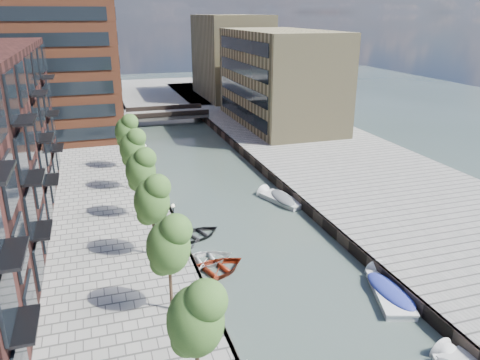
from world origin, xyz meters
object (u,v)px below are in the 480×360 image
tree_3 (152,198)px  car (240,115)px  sloop_2 (214,274)px  sloop_4 (196,237)px  tree_2 (168,243)px  bridge (167,114)px  tree_1 (196,317)px  tree_4 (140,168)px  motorboat_3 (388,290)px  motorboat_4 (279,198)px  sloop_3 (203,264)px  tree_5 (132,146)px  tree_6 (126,130)px

tree_3 → car: tree_3 is taller
sloop_2 → sloop_4: (0.05, 5.92, 0.00)m
tree_2 → car: tree_2 is taller
bridge → sloop_2: size_ratio=2.55×
tree_1 → tree_4: 21.00m
sloop_2 → sloop_4: sloop_2 is taller
tree_2 → motorboat_3: (14.07, -1.14, -5.08)m
motorboat_4 → car: size_ratio=1.37×
tree_3 → sloop_4: (3.77, 3.60, -5.31)m
tree_3 → sloop_4: tree_3 is taller
tree_2 → sloop_3: tree_2 is taller
motorboat_3 → sloop_3: bearing=145.3°
tree_5 → bridge: bearing=75.6°
motorboat_3 → car: 49.25m
sloop_3 → car: 44.56m
tree_5 → sloop_2: bearing=-77.2°
tree_1 → motorboat_3: tree_1 is taller
tree_3 → motorboat_4: size_ratio=1.06×
tree_3 → motorboat_3: bearing=-30.1°
sloop_3 → car: size_ratio=1.16×
bridge → motorboat_4: bearing=-82.8°
tree_3 → tree_2: bearing=-90.0°
sloop_3 → tree_3: bearing=69.3°
tree_3 → tree_5: (0.00, 14.00, 0.00)m
tree_3 → tree_6: 21.00m
tree_4 → bridge: bearing=78.0°
tree_1 → sloop_4: 18.76m
tree_3 → tree_5: same height
tree_1 → tree_6: (0.00, 35.00, 0.00)m
sloop_2 → motorboat_3: bearing=-138.7°
tree_1 → car: (19.41, 54.80, -3.61)m
tree_6 → sloop_2: (3.72, -23.33, -5.31)m
bridge → tree_2: tree_2 is taller
sloop_4 → motorboat_3: motorboat_3 is taller
bridge → sloop_4: (-4.73, -43.40, -1.39)m
sloop_4 → motorboat_4: size_ratio=0.79×
tree_1 → tree_4: same height
tree_6 → motorboat_3: tree_6 is taller
tree_1 → car: bearing=70.5°
bridge → tree_5: (-8.50, -33.00, 3.92)m
tree_2 → motorboat_4: tree_2 is taller
tree_6 → tree_2: bearing=-90.0°
tree_6 → sloop_4: 18.58m
tree_4 → car: 39.14m
tree_4 → motorboat_3: bearing=-47.1°
sloop_3 → sloop_4: size_ratio=1.07×
tree_4 → sloop_4: 7.35m
tree_1 → motorboat_4: (13.29, 22.97, -5.09)m
tree_4 → tree_6: bearing=90.0°
tree_1 → bridge: bearing=82.1°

